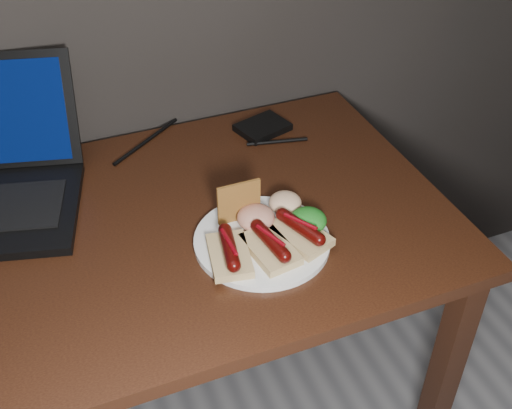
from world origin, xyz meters
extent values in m
cube|color=#391C0E|center=(0.00, 1.38, 0.73)|extent=(1.40, 0.70, 0.03)
cube|color=#391C0E|center=(0.65, 1.08, 0.36)|extent=(0.05, 0.05, 0.72)
cube|color=#391C0E|center=(0.65, 1.68, 0.36)|extent=(0.05, 0.05, 0.72)
cube|color=black|center=(0.45, 1.63, 0.76)|extent=(0.13, 0.12, 0.02)
cylinder|color=black|center=(-0.05, 1.47, 0.75)|extent=(0.05, 0.18, 0.01)
cylinder|color=black|center=(0.18, 1.68, 0.75)|extent=(0.18, 0.14, 0.01)
cylinder|color=black|center=(0.46, 1.57, 0.75)|extent=(0.14, 0.04, 0.01)
cylinder|color=silver|center=(0.30, 1.26, 0.76)|extent=(0.32, 0.32, 0.01)
cube|color=#E4CF86|center=(0.22, 1.23, 0.77)|extent=(0.09, 0.13, 0.02)
cylinder|color=#460405|center=(0.22, 1.23, 0.79)|extent=(0.04, 0.10, 0.02)
sphere|color=#460405|center=(0.22, 1.19, 0.79)|extent=(0.03, 0.02, 0.02)
sphere|color=#460405|center=(0.23, 1.28, 0.79)|extent=(0.03, 0.02, 0.02)
cylinder|color=#5F040B|center=(0.22, 1.23, 0.80)|extent=(0.01, 0.07, 0.01)
cube|color=#E4CF86|center=(0.30, 1.22, 0.77)|extent=(0.09, 0.12, 0.02)
cylinder|color=#460405|center=(0.30, 1.22, 0.79)|extent=(0.04, 0.10, 0.02)
sphere|color=#460405|center=(0.31, 1.18, 0.79)|extent=(0.03, 0.02, 0.02)
sphere|color=#460405|center=(0.29, 1.27, 0.79)|extent=(0.03, 0.02, 0.02)
cylinder|color=#5F040B|center=(0.30, 1.22, 0.80)|extent=(0.03, 0.07, 0.01)
cube|color=#E4CF86|center=(0.36, 1.24, 0.77)|extent=(0.11, 0.13, 0.02)
cylinder|color=#460405|center=(0.36, 1.24, 0.79)|extent=(0.06, 0.10, 0.02)
sphere|color=#460405|center=(0.38, 1.19, 0.79)|extent=(0.03, 0.02, 0.02)
sphere|color=#460405|center=(0.35, 1.28, 0.79)|extent=(0.03, 0.02, 0.02)
cylinder|color=#5F040B|center=(0.36, 1.24, 0.80)|extent=(0.04, 0.06, 0.01)
cube|color=#A36A2C|center=(0.28, 1.33, 0.80)|extent=(0.08, 0.01, 0.08)
ellipsoid|color=#165811|center=(0.39, 1.26, 0.78)|extent=(0.07, 0.07, 0.04)
ellipsoid|color=maroon|center=(0.30, 1.30, 0.78)|extent=(0.07, 0.07, 0.04)
ellipsoid|color=beige|center=(0.37, 1.33, 0.78)|extent=(0.06, 0.06, 0.04)
camera|label=1|loc=(-0.04, 0.44, 1.55)|focal=45.00mm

